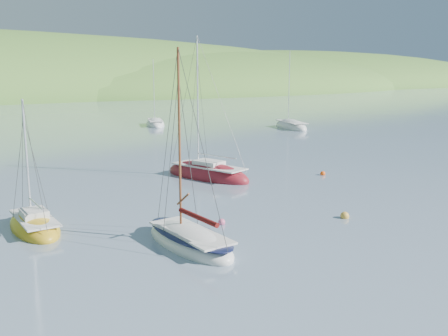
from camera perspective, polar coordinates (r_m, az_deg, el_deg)
ground at (r=25.22m, az=7.76°, el=-8.30°), size 700.00×700.00×0.00m
daysailer_white at (r=24.44m, az=-3.96°, el=-8.30°), size 2.52×6.60×10.08m
sloop_red at (r=39.52m, az=-1.91°, el=-0.78°), size 4.85×8.50×11.92m
sailboat_yellow at (r=28.57m, az=-20.83°, el=-6.24°), size 2.37×5.73×7.54m
distant_sloop_b at (r=78.16m, az=-7.86°, el=4.96°), size 5.41×8.14×10.97m
distant_sloop_d at (r=74.39m, az=7.66°, el=4.67°), size 5.46×9.08×12.23m
mooring_buoys at (r=31.00m, az=2.86°, el=-4.30°), size 23.67×11.07×0.50m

